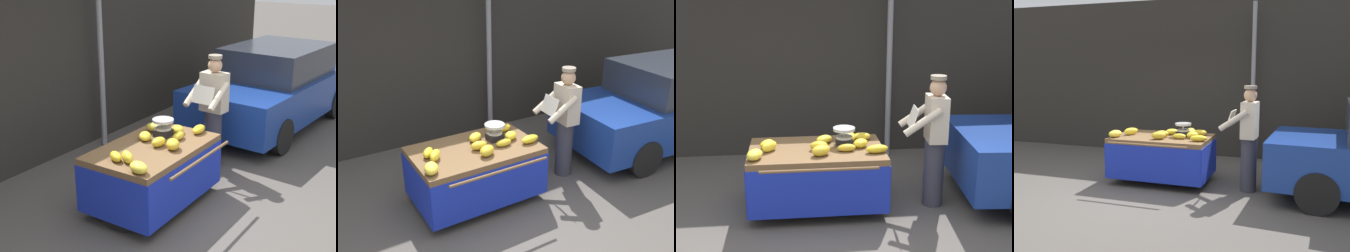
{
  "view_description": "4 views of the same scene",
  "coord_description": "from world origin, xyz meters",
  "views": [
    {
      "loc": [
        -4.52,
        -2.38,
        3.01
      ],
      "look_at": [
        0.31,
        0.79,
        1.0
      ],
      "focal_mm": 51.47,
      "sensor_mm": 36.0,
      "label": 1
    },
    {
      "loc": [
        -2.03,
        -3.36,
        3.13
      ],
      "look_at": [
        0.43,
        0.7,
        1.09
      ],
      "focal_mm": 41.57,
      "sensor_mm": 36.0,
      "label": 2
    },
    {
      "loc": [
        -0.23,
        -4.7,
        2.7
      ],
      "look_at": [
        0.37,
        0.8,
        1.11
      ],
      "focal_mm": 49.91,
      "sensor_mm": 36.0,
      "label": 3
    },
    {
      "loc": [
        2.32,
        -5.13,
        2.0
      ],
      "look_at": [
        0.37,
        0.9,
        1.0
      ],
      "focal_mm": 39.9,
      "sensor_mm": 36.0,
      "label": 4
    }
  ],
  "objects": [
    {
      "name": "vendor_person",
      "position": [
        1.52,
        0.79,
        0.87
      ],
      "size": [
        0.6,
        0.54,
        1.71
      ],
      "color": "#383842",
      "rests_on": "ground"
    },
    {
      "name": "banana_bunch_1",
      "position": [
        0.39,
        0.69,
        0.86
      ],
      "size": [
        0.24,
        0.13,
        0.09
      ],
      "primitive_type": "ellipsoid",
      "rotation": [
        0.0,
        0.0,
        1.63
      ],
      "color": "gold",
      "rests_on": "banana_cart"
    },
    {
      "name": "banana_bunch_7",
      "position": [
        0.47,
        1.09,
        0.88
      ],
      "size": [
        0.17,
        0.29,
        0.13
      ],
      "primitive_type": "ellipsoid",
      "rotation": [
        0.0,
        0.0,
        0.02
      ],
      "color": "yellow",
      "rests_on": "banana_cart"
    },
    {
      "name": "banana_bunch_0",
      "position": [
        0.75,
        0.59,
        0.86
      ],
      "size": [
        0.3,
        0.18,
        0.1
      ],
      "primitive_type": "ellipsoid",
      "rotation": [
        0.0,
        0.0,
        1.73
      ],
      "color": "gold",
      "rests_on": "banana_cart"
    },
    {
      "name": "banana_bunch_8",
      "position": [
        0.06,
        0.77,
        0.87
      ],
      "size": [
        0.22,
        0.14,
        0.11
      ],
      "primitive_type": "ellipsoid",
      "rotation": [
        0.0,
        0.0,
        1.56
      ],
      "color": "gold",
      "rests_on": "banana_cart"
    },
    {
      "name": "banana_bunch_2",
      "position": [
        -0.55,
        0.79,
        0.88
      ],
      "size": [
        0.24,
        0.26,
        0.13
      ],
      "primitive_type": "ellipsoid",
      "rotation": [
        0.0,
        0.0,
        2.49
      ],
      "color": "yellow",
      "rests_on": "banana_cart"
    },
    {
      "name": "banana_bunch_10",
      "position": [
        0.14,
        1.03,
        0.87
      ],
      "size": [
        0.28,
        0.26,
        0.11
      ],
      "primitive_type": "ellipsoid",
      "rotation": [
        0.0,
        0.0,
        2.24
      ],
      "color": "yellow",
      "rests_on": "banana_cart"
    },
    {
      "name": "weighing_scale",
      "position": [
        0.38,
        0.92,
        0.93
      ],
      "size": [
        0.28,
        0.28,
        0.24
      ],
      "color": "black",
      "rests_on": "banana_cart"
    },
    {
      "name": "ground_plane",
      "position": [
        0.0,
        0.0,
        0.0
      ],
      "size": [
        60.0,
        60.0,
        0.0
      ],
      "primitive_type": "plane",
      "color": "#514C47"
    },
    {
      "name": "banana_bunch_3",
      "position": [
        -0.59,
        0.92,
        0.87
      ],
      "size": [
        0.23,
        0.26,
        0.1
      ],
      "primitive_type": "ellipsoid",
      "rotation": [
        0.0,
        0.0,
        2.55
      ],
      "color": "gold",
      "rests_on": "banana_cart"
    },
    {
      "name": "banana_bunch_9",
      "position": [
        0.58,
        0.82,
        0.87
      ],
      "size": [
        0.26,
        0.25,
        0.11
      ],
      "primitive_type": "ellipsoid",
      "rotation": [
        0.0,
        0.0,
        2.25
      ],
      "color": "yellow",
      "rests_on": "banana_cart"
    },
    {
      "name": "banana_bunch_4",
      "position": [
        0.63,
        1.11,
        0.86
      ],
      "size": [
        0.27,
        0.2,
        0.1
      ],
      "primitive_type": "ellipsoid",
      "rotation": [
        0.0,
        0.0,
        1.75
      ],
      "color": "gold",
      "rests_on": "banana_cart"
    },
    {
      "name": "street_pole",
      "position": [
        1.33,
        2.76,
        1.66
      ],
      "size": [
        0.09,
        0.09,
        3.32
      ],
      "primitive_type": "cylinder",
      "color": "gray",
      "rests_on": "ground"
    },
    {
      "name": "back_wall",
      "position": [
        0.0,
        3.14,
        1.75
      ],
      "size": [
        16.0,
        0.24,
        3.51
      ],
      "primitive_type": "cube",
      "color": "#2D2B26",
      "rests_on": "ground"
    },
    {
      "name": "banana_cart",
      "position": [
        0.03,
        0.84,
        0.6
      ],
      "size": [
        1.7,
        1.25,
        0.81
      ],
      "color": "brown",
      "rests_on": "ground"
    },
    {
      "name": "banana_bunch_6",
      "position": [
        0.07,
        0.57,
        0.88
      ],
      "size": [
        0.29,
        0.27,
        0.13
      ],
      "primitive_type": "ellipsoid",
      "rotation": [
        0.0,
        0.0,
        2.19
      ],
      "color": "gold",
      "rests_on": "banana_cart"
    },
    {
      "name": "banana_bunch_5",
      "position": [
        -0.71,
        0.51,
        0.87
      ],
      "size": [
        0.24,
        0.3,
        0.12
      ],
      "primitive_type": "ellipsoid",
      "rotation": [
        0.0,
        0.0,
        2.78
      ],
      "color": "yellow",
      "rests_on": "banana_cart"
    }
  ]
}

